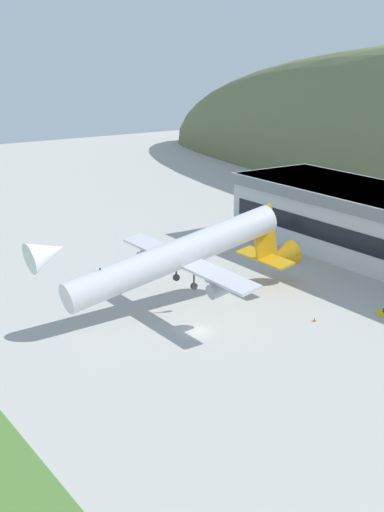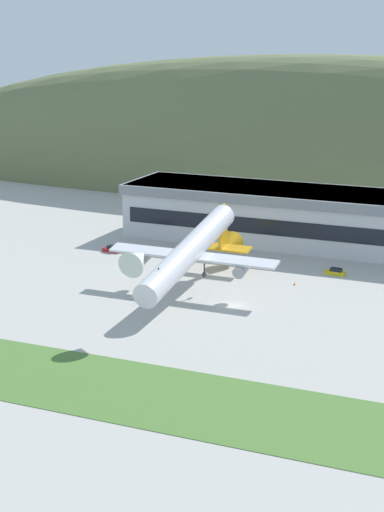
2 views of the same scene
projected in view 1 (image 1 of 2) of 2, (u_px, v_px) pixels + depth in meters
ground_plane at (197, 331)px, 103.30m from camera, size 414.31×414.31×0.00m
cargo_airplane at (180, 256)px, 111.17m from camera, size 34.20×48.79×13.40m
service_car_1 at (192, 241)px, 147.58m from camera, size 4.49×2.06×1.51m
traffic_cone_0 at (315, 319)px, 106.88m from camera, size 0.52×0.52×0.58m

